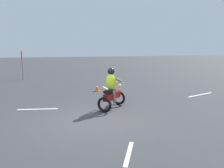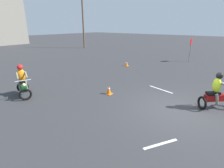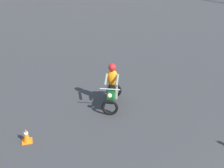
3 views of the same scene
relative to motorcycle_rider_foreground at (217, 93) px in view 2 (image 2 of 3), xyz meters
The scene contains 9 objects.
ground_plane 1.85m from the motorcycle_rider_foreground, 135.26° to the left, with size 120.00×120.00×0.00m, color #333335.
motorcycle_rider_foreground is the anchor object (origin of this frame).
motorcycle_rider_background 9.25m from the motorcycle_rider_foreground, 118.51° to the left, with size 1.08×1.55×1.66m.
stop_sign 10.95m from the motorcycle_rider_foreground, 20.73° to the left, with size 0.70×0.08×2.30m.
traffic_cone_mid_center 9.12m from the motorcycle_rider_foreground, 58.53° to the left, with size 0.32×0.32×0.39m.
traffic_cone_mid_left 5.04m from the motorcycle_rider_foreground, 107.77° to the left, with size 0.32×0.32×0.47m.
lane_stripe_n 3.06m from the motorcycle_rider_foreground, 73.36° to the left, with size 0.10×1.59×0.01m, color silver.
lane_stripe_nw 3.96m from the motorcycle_rider_foreground, 166.87° to the left, with size 0.10×1.24×0.01m, color silver.
utility_pole_near 23.51m from the motorcycle_rider_foreground, 60.52° to the left, with size 0.24×0.24×8.21m, color brown.
Camera 2 is at (-7.11, -1.90, 3.53)m, focal length 28.00 mm.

